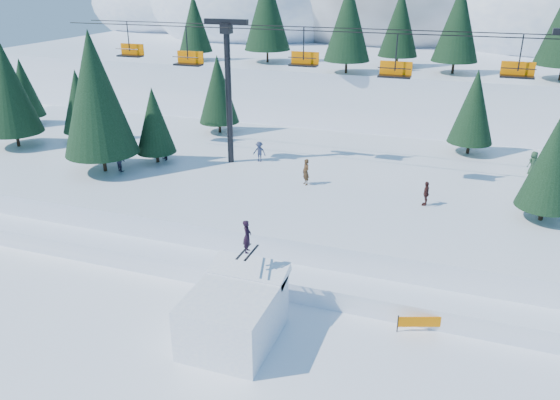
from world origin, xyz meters
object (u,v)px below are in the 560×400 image
(banner_near, at_px, (428,322))
(banner_far, at_px, (461,304))
(jump_kicker, at_px, (234,313))
(chairlift, at_px, (372,79))

(banner_near, distance_m, banner_far, 2.52)
(jump_kicker, height_order, chairlift, chairlift)
(jump_kicker, relative_size, chairlift, 0.12)
(jump_kicker, height_order, banner_far, jump_kicker)
(chairlift, distance_m, banner_near, 16.86)
(chairlift, relative_size, banner_near, 17.07)
(jump_kicker, xyz_separation_m, chairlift, (2.69, 16.70, 7.95))
(banner_far, bearing_deg, jump_kicker, -150.40)
(chairlift, height_order, banner_far, chairlift)
(jump_kicker, bearing_deg, banner_near, 22.56)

